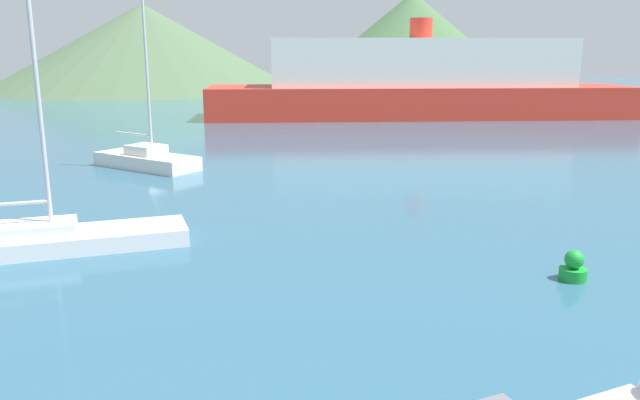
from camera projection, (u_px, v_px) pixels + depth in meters
name	position (u px, v px, depth m)	size (l,w,h in m)	color
sailboat_inner	(28.00, 239.00, 16.81)	(8.59, 3.73, 9.50)	white
sailboat_middle	(147.00, 158.00, 29.07)	(5.33, 4.79, 8.24)	white
ferry_distant	(419.00, 83.00, 51.28)	(34.69, 8.28, 7.93)	red
buoy_marker	(573.00, 268.00, 14.80)	(0.64, 0.64, 0.74)	green
hill_west	(144.00, 47.00, 88.22)	(43.17, 43.17, 11.81)	#4C6647
hill_central	(411.00, 40.00, 97.00)	(35.52, 35.52, 14.16)	#476B42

